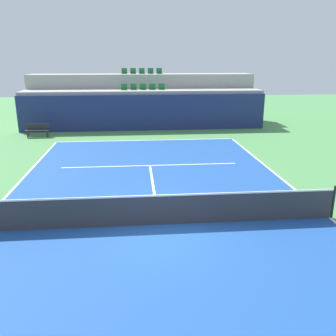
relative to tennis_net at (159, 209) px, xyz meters
name	(u,v)px	position (x,y,z in m)	size (l,w,h in m)	color
ground_plane	(159,225)	(0.00, 0.00, -0.51)	(80.00, 80.00, 0.00)	#4C8C4C
court_surface	(159,225)	(0.00, 0.00, -0.50)	(11.00, 24.00, 0.01)	#1E4C99
baseline_far	(146,140)	(0.00, 11.95, -0.50)	(11.00, 0.10, 0.00)	white
sideline_right	(330,217)	(5.45, 0.00, -0.50)	(0.10, 24.00, 0.00)	white
service_line_far	(150,165)	(0.00, 6.40, -0.50)	(8.26, 0.10, 0.00)	white
centre_service_line	(154,189)	(0.00, 3.20, -0.50)	(0.10, 6.40, 0.00)	white
back_wall	(144,113)	(0.00, 15.38, 0.74)	(17.24, 0.30, 2.49)	navy
stands_tier_lower	(143,109)	(0.00, 16.73, 0.84)	(17.24, 2.40, 2.70)	#9E9E99
stands_tier_upper	(142,98)	(0.00, 19.13, 1.36)	(17.24, 2.40, 3.74)	#9E9E99
seating_row_lower	(143,88)	(0.00, 16.83, 2.32)	(3.17, 0.44, 0.44)	#1E6633
seating_row_upper	(142,72)	(0.00, 19.23, 3.35)	(3.17, 0.44, 0.44)	#1E6633
tennis_net	(159,209)	(0.00, 0.00, 0.00)	(11.08, 0.08, 1.07)	black
player_bench	(37,129)	(-6.93, 13.65, 0.00)	(1.50, 0.40, 0.85)	#232328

